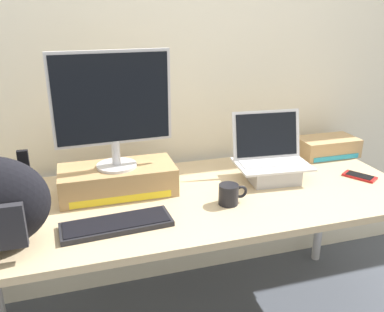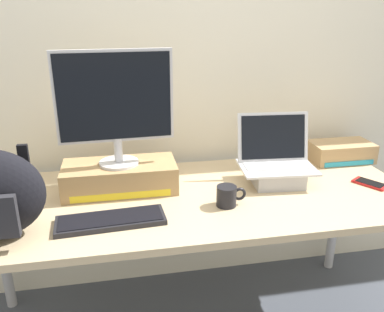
{
  "view_description": "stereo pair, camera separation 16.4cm",
  "coord_description": "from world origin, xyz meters",
  "px_view_note": "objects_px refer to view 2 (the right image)",
  "views": [
    {
      "loc": [
        -0.45,
        -1.51,
        1.49
      ],
      "look_at": [
        0.0,
        0.0,
        0.9
      ],
      "focal_mm": 37.46,
      "sensor_mm": 36.0,
      "label": 1
    },
    {
      "loc": [
        -0.29,
        -1.55,
        1.49
      ],
      "look_at": [
        0.0,
        0.0,
        0.9
      ],
      "focal_mm": 37.46,
      "sensor_mm": 36.0,
      "label": 2
    }
  ],
  "objects_px": {
    "toner_box_yellow": "(120,177)",
    "open_laptop": "(276,169)",
    "plush_toy": "(0,188)",
    "external_keyboard": "(111,220)",
    "toner_box_cyan": "(341,152)",
    "coffee_mug": "(227,196)",
    "cell_phone": "(370,184)",
    "desktop_monitor": "(115,104)"
  },
  "relations": [
    {
      "from": "plush_toy",
      "to": "toner_box_yellow",
      "type": "bearing_deg",
      "value": -1.19
    },
    {
      "from": "external_keyboard",
      "to": "plush_toy",
      "type": "distance_m",
      "value": 0.55
    },
    {
      "from": "open_laptop",
      "to": "coffee_mug",
      "type": "bearing_deg",
      "value": -141.74
    },
    {
      "from": "external_keyboard",
      "to": "toner_box_cyan",
      "type": "height_order",
      "value": "toner_box_cyan"
    },
    {
      "from": "coffee_mug",
      "to": "open_laptop",
      "type": "bearing_deg",
      "value": 33.62
    },
    {
      "from": "open_laptop",
      "to": "toner_box_cyan",
      "type": "xyz_separation_m",
      "value": [
        0.44,
        0.2,
        -0.02
      ]
    },
    {
      "from": "external_keyboard",
      "to": "toner_box_cyan",
      "type": "bearing_deg",
      "value": 16.75
    },
    {
      "from": "coffee_mug",
      "to": "toner_box_cyan",
      "type": "height_order",
      "value": "toner_box_cyan"
    },
    {
      "from": "external_keyboard",
      "to": "toner_box_cyan",
      "type": "distance_m",
      "value": 1.28
    },
    {
      "from": "toner_box_cyan",
      "to": "external_keyboard",
      "type": "bearing_deg",
      "value": -159.61
    },
    {
      "from": "toner_box_yellow",
      "to": "open_laptop",
      "type": "xyz_separation_m",
      "value": [
        0.71,
        -0.05,
        0.01
      ]
    },
    {
      "from": "coffee_mug",
      "to": "cell_phone",
      "type": "bearing_deg",
      "value": 6.24
    },
    {
      "from": "toner_box_yellow",
      "to": "desktop_monitor",
      "type": "distance_m",
      "value": 0.33
    },
    {
      "from": "cell_phone",
      "to": "plush_toy",
      "type": "xyz_separation_m",
      "value": [
        -1.63,
        0.17,
        0.04
      ]
    },
    {
      "from": "coffee_mug",
      "to": "cell_phone",
      "type": "xyz_separation_m",
      "value": [
        0.7,
        0.08,
        -0.04
      ]
    },
    {
      "from": "coffee_mug",
      "to": "external_keyboard",
      "type": "bearing_deg",
      "value": -173.17
    },
    {
      "from": "toner_box_yellow",
      "to": "coffee_mug",
      "type": "bearing_deg",
      "value": -29.23
    },
    {
      "from": "desktop_monitor",
      "to": "cell_phone",
      "type": "relative_size",
      "value": 2.98
    },
    {
      "from": "desktop_monitor",
      "to": "coffee_mug",
      "type": "distance_m",
      "value": 0.6
    },
    {
      "from": "toner_box_yellow",
      "to": "desktop_monitor",
      "type": "bearing_deg",
      "value": -86.32
    },
    {
      "from": "toner_box_yellow",
      "to": "open_laptop",
      "type": "distance_m",
      "value": 0.71
    },
    {
      "from": "cell_phone",
      "to": "plush_toy",
      "type": "relative_size",
      "value": 1.8
    },
    {
      "from": "coffee_mug",
      "to": "plush_toy",
      "type": "bearing_deg",
      "value": 165.02
    },
    {
      "from": "plush_toy",
      "to": "external_keyboard",
      "type": "bearing_deg",
      "value": -33.48
    },
    {
      "from": "cell_phone",
      "to": "open_laptop",
      "type": "bearing_deg",
      "value": 132.66
    },
    {
      "from": "toner_box_yellow",
      "to": "desktop_monitor",
      "type": "xyz_separation_m",
      "value": [
        0.0,
        -0.0,
        0.33
      ]
    },
    {
      "from": "open_laptop",
      "to": "cell_phone",
      "type": "relative_size",
      "value": 2.16
    },
    {
      "from": "toner_box_yellow",
      "to": "coffee_mug",
      "type": "relative_size",
      "value": 3.97
    },
    {
      "from": "toner_box_yellow",
      "to": "external_keyboard",
      "type": "height_order",
      "value": "toner_box_yellow"
    },
    {
      "from": "toner_box_yellow",
      "to": "toner_box_cyan",
      "type": "xyz_separation_m",
      "value": [
        1.15,
        0.15,
        -0.01
      ]
    },
    {
      "from": "external_keyboard",
      "to": "toner_box_cyan",
      "type": "relative_size",
      "value": 1.3
    },
    {
      "from": "desktop_monitor",
      "to": "cell_phone",
      "type": "bearing_deg",
      "value": -10.79
    },
    {
      "from": "desktop_monitor",
      "to": "open_laptop",
      "type": "height_order",
      "value": "desktop_monitor"
    },
    {
      "from": "open_laptop",
      "to": "toner_box_yellow",
      "type": "bearing_deg",
      "value": -179.33
    },
    {
      "from": "external_keyboard",
      "to": "coffee_mug",
      "type": "distance_m",
      "value": 0.47
    },
    {
      "from": "toner_box_yellow",
      "to": "plush_toy",
      "type": "xyz_separation_m",
      "value": [
        -0.5,
        0.01,
        -0.02
      ]
    },
    {
      "from": "open_laptop",
      "to": "plush_toy",
      "type": "relative_size",
      "value": 3.9
    },
    {
      "from": "toner_box_yellow",
      "to": "toner_box_cyan",
      "type": "height_order",
      "value": "toner_box_yellow"
    },
    {
      "from": "plush_toy",
      "to": "toner_box_cyan",
      "type": "bearing_deg",
      "value": 4.83
    },
    {
      "from": "external_keyboard",
      "to": "coffee_mug",
      "type": "relative_size",
      "value": 3.34
    },
    {
      "from": "toner_box_yellow",
      "to": "toner_box_cyan",
      "type": "relative_size",
      "value": 1.54
    },
    {
      "from": "open_laptop",
      "to": "plush_toy",
      "type": "xyz_separation_m",
      "value": [
        -1.21,
        0.06,
        -0.02
      ]
    }
  ]
}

